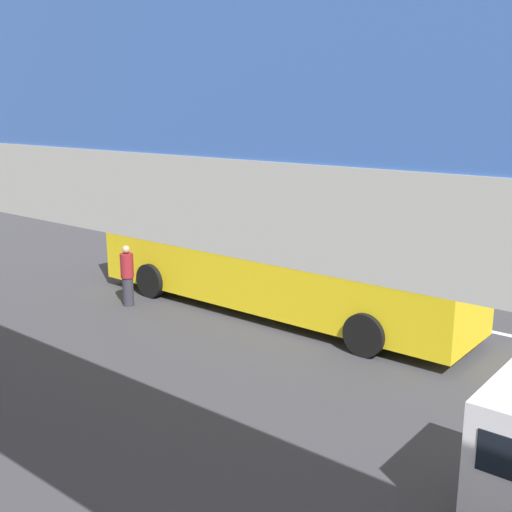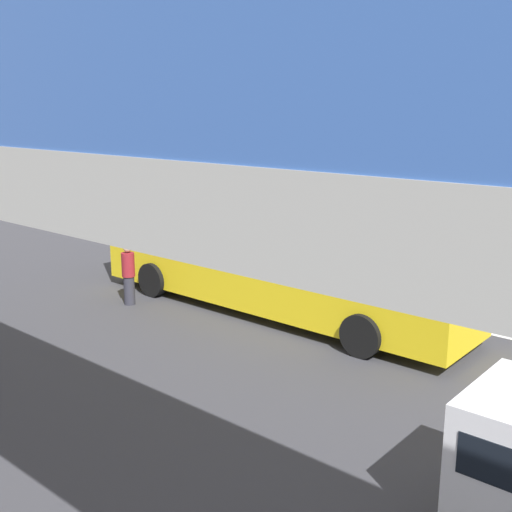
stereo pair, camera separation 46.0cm
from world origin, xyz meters
TOP-DOWN VIEW (x-y plane):
  - ground at (0.00, 0.00)m, footprint 80.00×80.00m
  - city_bus at (1.15, -0.32)m, footprint 11.54×2.85m
  - pedestrian at (4.72, 1.94)m, footprint 0.38×0.38m
  - traffic_sign at (-0.12, -3.63)m, footprint 0.08×0.60m
  - lane_dash_leftmost at (-4.00, -2.52)m, footprint 2.00×0.20m
  - lane_dash_left at (0.00, -2.52)m, footprint 2.00×0.20m
  - lane_dash_centre at (4.00, -2.52)m, footprint 2.00×0.20m

SIDE VIEW (x-z plane):
  - ground at x=0.00m, z-range 0.00..0.00m
  - lane_dash_leftmost at x=-4.00m, z-range 0.00..0.01m
  - lane_dash_left at x=0.00m, z-range 0.00..0.01m
  - lane_dash_centre at x=4.00m, z-range 0.00..0.01m
  - pedestrian at x=4.72m, z-range -0.01..1.78m
  - city_bus at x=1.15m, z-range 0.31..3.46m
  - traffic_sign at x=-0.12m, z-range 0.49..3.29m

